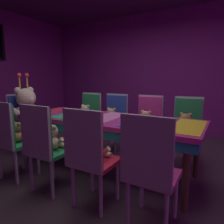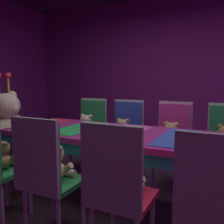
% 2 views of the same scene
% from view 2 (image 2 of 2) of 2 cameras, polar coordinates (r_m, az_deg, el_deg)
% --- Properties ---
extents(ground_plane, '(7.90, 7.90, 0.00)m').
position_cam_2_polar(ground_plane, '(2.70, 2.75, -20.21)').
color(ground_plane, '#3F2D38').
extents(wall_right, '(0.12, 6.40, 2.80)m').
position_cam_2_polar(wall_right, '(4.90, 15.26, 8.82)').
color(wall_right, '#721E72').
rests_on(wall_right, ground_plane).
extents(banquet_table, '(0.90, 2.44, 0.75)m').
position_cam_2_polar(banquet_table, '(2.47, 2.85, -6.61)').
color(banquet_table, '#B22D8C').
rests_on(banquet_table, ground_plane).
extents(chair_left_0, '(0.42, 0.41, 0.98)m').
position_cam_2_polar(chair_left_0, '(1.53, 22.30, -18.39)').
color(chair_left_0, '#CC338C').
rests_on(chair_left_0, ground_plane).
extents(teddy_left_0, '(0.22, 0.29, 0.27)m').
position_cam_2_polar(teddy_left_0, '(1.67, 22.63, -16.99)').
color(teddy_left_0, brown).
rests_on(teddy_left_0, chair_left_0).
extents(chair_left_1, '(0.42, 0.41, 0.98)m').
position_cam_2_polar(chair_left_1, '(1.66, 0.91, -15.74)').
color(chair_left_1, red).
rests_on(chair_left_1, ground_plane).
extents(teddy_left_1, '(0.23, 0.29, 0.28)m').
position_cam_2_polar(teddy_left_1, '(1.79, 2.94, -14.67)').
color(teddy_left_1, beige).
rests_on(teddy_left_1, chair_left_1).
extents(chair_left_2, '(0.42, 0.41, 0.98)m').
position_cam_2_polar(chair_left_2, '(1.97, -15.44, -12.31)').
color(chair_left_2, '#268C4C').
rests_on(chair_left_2, ground_plane).
extents(teddy_left_2, '(0.24, 0.31, 0.29)m').
position_cam_2_polar(teddy_left_2, '(2.07, -12.72, -11.58)').
color(teddy_left_2, beige).
rests_on(teddy_left_2, chair_left_2).
extents(teddy_left_3, '(0.21, 0.27, 0.26)m').
position_cam_2_polar(teddy_left_3, '(2.47, -23.48, -9.26)').
color(teddy_left_3, '#9E7247').
rests_on(teddy_left_3, chair_left_3).
extents(chair_right_1, '(0.42, 0.41, 0.98)m').
position_cam_2_polar(chair_right_1, '(3.15, 13.80, -4.85)').
color(chair_right_1, '#CC338C').
rests_on(chair_right_1, ground_plane).
extents(teddy_right_1, '(0.25, 0.32, 0.31)m').
position_cam_2_polar(teddy_right_1, '(3.01, 13.19, -5.52)').
color(teddy_right_1, tan).
rests_on(teddy_right_1, chair_right_1).
extents(chair_right_2, '(0.42, 0.41, 0.98)m').
position_cam_2_polar(chair_right_2, '(3.33, 3.36, -3.99)').
color(chair_right_2, '#2D47B2').
rests_on(chair_right_2, ground_plane).
extents(teddy_right_2, '(0.25, 0.32, 0.30)m').
position_cam_2_polar(teddy_right_2, '(3.20, 2.34, -4.59)').
color(teddy_right_2, tan).
rests_on(teddy_right_2, chair_right_2).
extents(chair_right_3, '(0.42, 0.41, 0.98)m').
position_cam_2_polar(chair_right_3, '(3.58, -4.77, -3.21)').
color(chair_right_3, '#268C4C').
rests_on(chair_right_3, ground_plane).
extents(teddy_right_3, '(0.27, 0.34, 0.32)m').
position_cam_2_polar(teddy_right_3, '(3.46, -6.03, -3.59)').
color(teddy_right_3, beige).
rests_on(teddy_right_3, chair_right_3).
extents(king_teddy_bear, '(0.69, 0.53, 0.88)m').
position_cam_2_polar(king_teddy_bear, '(3.40, -22.59, -1.84)').
color(king_teddy_bear, beige).
rests_on(king_teddy_bear, throne_chair).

